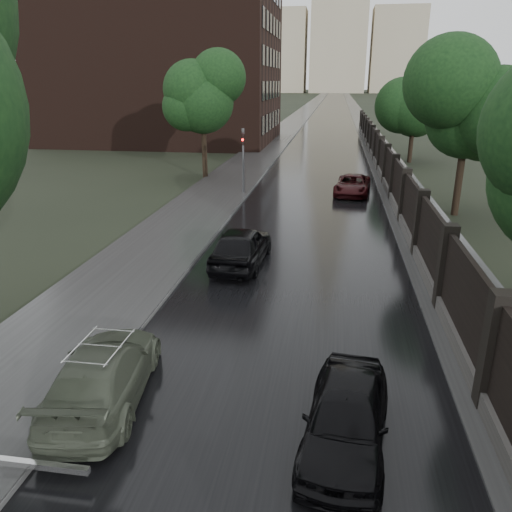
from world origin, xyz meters
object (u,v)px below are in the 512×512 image
object	(u,v)px
volga_sedan	(103,374)
car_right_far	(353,185)
tree_right_b	(467,117)
hatchback_left	(241,246)
tree_right_c	(415,102)
car_right_near	(346,417)
tree_left_far	(203,102)
traffic_light	(243,156)

from	to	relation	value
volga_sedan	car_right_far	xyz separation A→B (m)	(5.91, 22.12, -0.05)
tree_right_b	hatchback_left	size ratio (longest dim) A/B	1.59
tree_right_c	car_right_near	bearing A→B (deg)	-99.14
tree_left_far	tree_right_c	world-z (taller)	tree_left_far
hatchback_left	car_right_far	xyz separation A→B (m)	(4.49, 13.23, -0.15)
tree_right_b	tree_right_c	world-z (taller)	same
traffic_light	car_right_far	bearing A→B (deg)	9.66
traffic_light	volga_sedan	world-z (taller)	traffic_light
hatchback_left	car_right_near	bearing A→B (deg)	114.11
traffic_light	volga_sedan	xyz separation A→B (m)	(0.70, -20.99, -1.75)
car_right_near	tree_right_b	bearing A→B (deg)	78.81
tree_left_far	traffic_light	bearing A→B (deg)	-53.53
tree_right_b	hatchback_left	bearing A→B (deg)	-136.76
tree_left_far	traffic_light	xyz separation A→B (m)	(3.70, -5.01, -2.84)
tree_left_far	car_right_far	size ratio (longest dim) A/B	1.70
traffic_light	car_right_far	xyz separation A→B (m)	(6.61, 1.12, -1.79)
traffic_light	car_right_near	world-z (taller)	traffic_light
car_right_near	car_right_far	xyz separation A→B (m)	(0.71, 22.79, -0.05)
tree_left_far	car_right_near	world-z (taller)	tree_left_far
volga_sedan	car_right_near	bearing A→B (deg)	164.74
hatchback_left	car_right_far	world-z (taller)	hatchback_left
tree_right_b	tree_left_far	bearing A→B (deg)	152.70
tree_left_far	volga_sedan	size ratio (longest dim) A/B	1.65
car_right_near	car_right_far	bearing A→B (deg)	94.57
tree_right_c	volga_sedan	distance (m)	37.91
traffic_light	car_right_near	size ratio (longest dim) A/B	1.05
tree_right_b	tree_right_c	size ratio (longest dim) A/B	1.00
tree_right_b	car_right_far	distance (m)	7.93
tree_right_b	traffic_light	distance (m)	12.44
traffic_light	car_right_far	world-z (taller)	traffic_light
hatchback_left	tree_left_far	bearing A→B (deg)	-68.76
volga_sedan	car_right_far	distance (m)	22.89
tree_left_far	car_right_far	bearing A→B (deg)	-20.64
tree_left_far	tree_right_b	xyz separation A→B (m)	(15.50, -8.00, -0.29)
car_right_near	tree_left_far	bearing A→B (deg)	116.14
tree_right_c	traffic_light	xyz separation A→B (m)	(-11.80, -15.01, -2.55)
tree_right_b	car_right_near	xyz separation A→B (m)	(-5.90, -18.67, -4.30)
traffic_light	hatchback_left	size ratio (longest dim) A/B	0.91
tree_left_far	car_right_far	world-z (taller)	tree_left_far
tree_right_b	traffic_light	size ratio (longest dim) A/B	1.75
traffic_light	car_right_far	distance (m)	6.94
tree_right_c	hatchback_left	size ratio (longest dim) A/B	1.59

